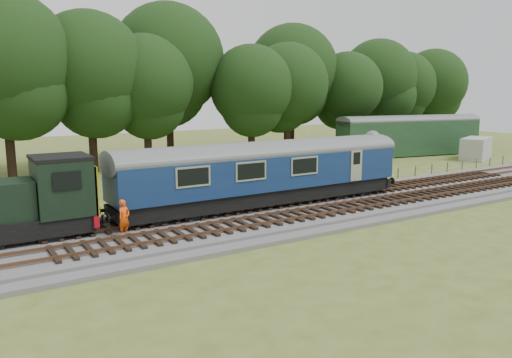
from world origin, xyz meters
TOP-DOWN VIEW (x-y plane):
  - ground at (0.00, 0.00)m, footprint 120.00×120.00m
  - ballast at (0.00, 0.00)m, footprint 70.00×7.00m
  - track_north at (0.00, 1.40)m, footprint 67.20×2.40m
  - track_south at (0.00, -1.60)m, footprint 67.20×2.40m
  - fence at (0.00, 4.50)m, footprint 64.00×0.12m
  - tree_line at (0.00, 22.00)m, footprint 70.00×8.00m
  - dmu_railcar at (-4.54, 1.40)m, footprint 18.05×2.86m
  - worker at (-13.46, -0.43)m, footprint 0.75×0.66m
  - parked_coach at (22.76, 14.68)m, footprint 17.08×5.90m
  - shed at (22.83, 16.18)m, footprint 3.08×3.08m
  - caravan at (26.28, 8.93)m, footprint 5.08×3.81m

SIDE VIEW (x-z plane):
  - ground at x=0.00m, z-range 0.00..0.00m
  - fence at x=0.00m, z-range -0.50..0.50m
  - tree_line at x=0.00m, z-range -9.00..9.00m
  - ballast at x=0.00m, z-range 0.00..0.35m
  - track_north at x=0.00m, z-range 0.31..0.52m
  - track_south at x=0.00m, z-range 0.31..0.52m
  - caravan at x=26.28m, z-range 0.00..2.24m
  - worker at x=-13.46m, z-range 0.35..2.09m
  - shed at x=22.83m, z-range 0.02..2.50m
  - parked_coach at x=22.76m, z-range 0.26..4.57m
  - dmu_railcar at x=-4.54m, z-range 0.67..4.54m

